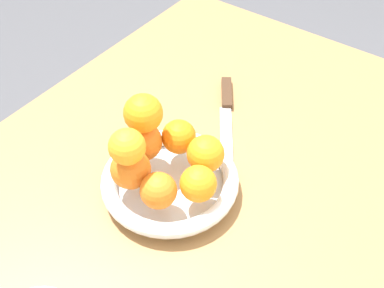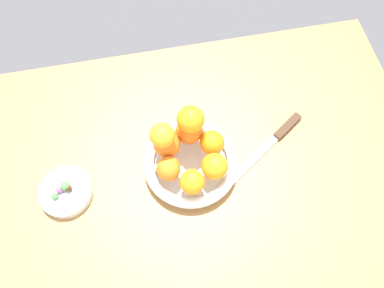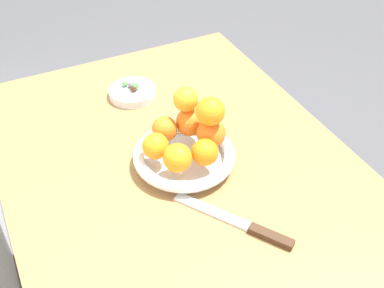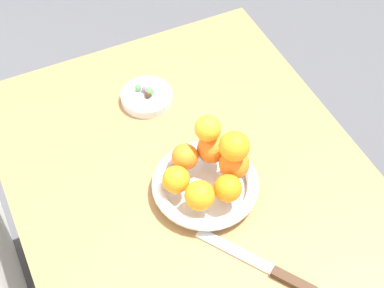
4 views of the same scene
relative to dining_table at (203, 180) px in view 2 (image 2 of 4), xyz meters
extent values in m
plane|color=#4C4C51|center=(0.00, 0.00, -0.65)|extent=(6.00, 6.00, 0.00)
cube|color=#9E7042|center=(0.00, 0.00, 0.07)|extent=(1.10, 0.76, 0.04)
cylinder|color=#9E7042|center=(-0.49, -0.32, -0.30)|extent=(0.05, 0.05, 0.70)
cylinder|color=#9E7042|center=(0.49, -0.32, -0.30)|extent=(0.05, 0.05, 0.70)
cylinder|color=#9E7042|center=(-0.49, 0.32, -0.30)|extent=(0.05, 0.05, 0.70)
cylinder|color=silver|center=(0.03, -0.01, 0.10)|extent=(0.19, 0.19, 0.01)
torus|color=silver|center=(0.03, -0.01, 0.12)|extent=(0.23, 0.23, 0.03)
cylinder|color=silver|center=(0.33, 0.00, 0.10)|extent=(0.12, 0.12, 0.02)
sphere|color=orange|center=(0.09, 0.01, 0.16)|extent=(0.06, 0.06, 0.06)
sphere|color=orange|center=(0.04, 0.05, 0.16)|extent=(0.06, 0.06, 0.06)
sphere|color=orange|center=(-0.02, 0.03, 0.16)|extent=(0.06, 0.06, 0.06)
sphere|color=orange|center=(-0.02, -0.03, 0.16)|extent=(0.06, 0.06, 0.06)
sphere|color=orange|center=(0.02, -0.07, 0.16)|extent=(0.06, 0.06, 0.06)
sphere|color=orange|center=(0.08, -0.05, 0.16)|extent=(0.06, 0.06, 0.06)
sphere|color=orange|center=(0.02, -0.07, 0.22)|extent=(0.06, 0.06, 0.06)
sphere|color=orange|center=(0.09, -0.04, 0.22)|extent=(0.06, 0.06, 0.06)
sphere|color=#472819|center=(0.32, 0.00, 0.12)|extent=(0.02, 0.02, 0.02)
sphere|color=#8C4C99|center=(0.34, 0.00, 0.12)|extent=(0.02, 0.02, 0.02)
sphere|color=#4C9947|center=(0.35, 0.01, 0.12)|extent=(0.02, 0.02, 0.02)
sphere|color=#4C9947|center=(0.33, -0.01, 0.12)|extent=(0.02, 0.02, 0.02)
cube|color=#3F2819|center=(-0.23, -0.07, 0.10)|extent=(0.09, 0.07, 0.01)
cube|color=silver|center=(-0.13, 0.00, 0.09)|extent=(0.15, 0.11, 0.01)
camera|label=1|loc=(0.43, 0.32, 0.72)|focal=45.00mm
camera|label=2|loc=(0.09, 0.32, 0.94)|focal=35.00mm
camera|label=3|loc=(-0.69, 0.32, 0.82)|focal=45.00mm
camera|label=4|loc=(-0.61, 0.32, 1.13)|focal=55.00mm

